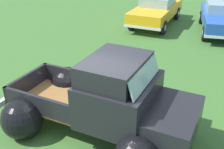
# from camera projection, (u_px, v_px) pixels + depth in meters

# --- Properties ---
(ground_plane) EXTENTS (80.00, 80.00, 0.00)m
(ground_plane) POSITION_uv_depth(u_px,v_px,m) (94.00, 128.00, 6.58)
(ground_plane) COLOR #3D6B2D
(vintage_pickup_truck) EXTENTS (4.70, 2.93, 1.96)m
(vintage_pickup_truck) POSITION_uv_depth(u_px,v_px,m) (109.00, 105.00, 6.09)
(vintage_pickup_truck) COLOR black
(vintage_pickup_truck) RESTS_ON ground
(show_car_0) EXTENTS (2.10, 4.73, 1.43)m
(show_car_0) POSITION_uv_depth(u_px,v_px,m) (157.00, 9.00, 14.11)
(show_car_0) COLOR black
(show_car_0) RESTS_ON ground
(show_car_1) EXTENTS (2.87, 4.77, 1.43)m
(show_car_1) POSITION_uv_depth(u_px,v_px,m) (222.00, 16.00, 12.90)
(show_car_1) COLOR black
(show_car_1) RESTS_ON ground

